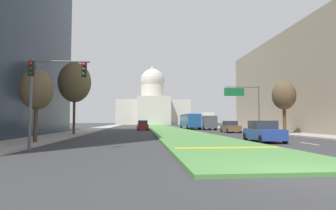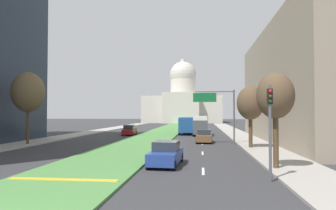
{
  "view_description": "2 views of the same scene",
  "coord_description": "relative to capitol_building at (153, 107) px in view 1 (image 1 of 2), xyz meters",
  "views": [
    {
      "loc": [
        -4.86,
        -7.91,
        1.69
      ],
      "look_at": [
        0.51,
        47.89,
        4.86
      ],
      "focal_mm": 29.54,
      "sensor_mm": 36.0,
      "label": 1
    },
    {
      "loc": [
        7.31,
        -8.0,
        3.69
      ],
      "look_at": [
        0.84,
        50.79,
        5.31
      ],
      "focal_mm": 32.23,
      "sensor_mm": 36.0,
      "label": 2
    }
  ],
  "objects": [
    {
      "name": "ground_plane",
      "position": [
        0.0,
        -56.3,
        -7.61
      ],
      "size": [
        260.0,
        260.0,
        0.0
      ],
      "primitive_type": "plane",
      "color": "#333335"
    },
    {
      "name": "grass_median",
      "position": [
        0.0,
        -62.01,
        -7.54
      ],
      "size": [
        6.68,
        102.85,
        0.14
      ],
      "primitive_type": "cube",
      "color": "#4C8442",
      "rests_on": "ground_plane"
    },
    {
      "name": "median_curb_nose",
      "position": [
        0.0,
        -106.04,
        -7.45
      ],
      "size": [
        6.01,
        0.5,
        0.04
      ],
      "primitive_type": "cube",
      "color": "gold",
      "rests_on": "grass_median"
    },
    {
      "name": "lane_dashes_right",
      "position": [
        7.43,
        -84.5,
        -7.61
      ],
      "size": [
        0.16,
        35.54,
        0.01
      ],
      "color": "silver",
      "rests_on": "ground_plane"
    },
    {
      "name": "sidewalk_left",
      "position": [
        -13.52,
        -67.73,
        -7.54
      ],
      "size": [
        4.0,
        102.85,
        0.15
      ],
      "primitive_type": "cube",
      "color": "#9E9991",
      "rests_on": "ground_plane"
    },
    {
      "name": "sidewalk_right",
      "position": [
        13.52,
        -67.73,
        -7.54
      ],
      "size": [
        4.0,
        102.85,
        0.15
      ],
      "primitive_type": "cube",
      "color": "#9E9991",
      "rests_on": "ground_plane"
    },
    {
      "name": "midrise_block_right",
      "position": [
        23.47,
        -81.05,
        -0.28
      ],
      "size": [
        15.9,
        34.98,
        14.67
      ],
      "primitive_type": "cube",
      "color": "gray",
      "rests_on": "ground_plane"
    },
    {
      "name": "capitol_building",
      "position": [
        0.0,
        0.0,
        0.0
      ],
      "size": [
        30.08,
        27.69,
        25.7
      ],
      "color": "beige",
      "rests_on": "ground_plane"
    },
    {
      "name": "traffic_light_near_left",
      "position": [
        -10.18,
        -105.36,
        -3.82
      ],
      "size": [
        3.34,
        0.35,
        5.2
      ],
      "color": "#515456",
      "rests_on": "ground_plane"
    },
    {
      "name": "overhead_guide_sign",
      "position": [
        9.45,
        -84.82,
        -3.0
      ],
      "size": [
        4.98,
        0.2,
        6.5
      ],
      "color": "#515456",
      "rests_on": "ground_plane"
    },
    {
      "name": "street_tree_left_near",
      "position": [
        -12.44,
        -100.66,
        -3.7
      ],
      "size": [
        2.36,
        2.36,
        5.43
      ],
      "color": "#4C3823",
      "rests_on": "ground_plane"
    },
    {
      "name": "street_tree_left_mid",
      "position": [
        -12.61,
        -88.62,
        -1.5
      ],
      "size": [
        3.71,
        3.71,
        8.46
      ],
      "color": "#4C3823",
      "rests_on": "ground_plane"
    },
    {
      "name": "street_tree_right_mid",
      "position": [
        12.41,
        -89.35,
        -2.91
      ],
      "size": [
        2.8,
        2.8,
        6.51
      ],
      "color": "#4C3823",
      "rests_on": "ground_plane"
    },
    {
      "name": "sedan_lead_stopped",
      "position": [
        4.81,
        -100.08,
        -6.82
      ],
      "size": [
        2.23,
        4.69,
        1.69
      ],
      "color": "navy",
      "rests_on": "ground_plane"
    },
    {
      "name": "sedan_midblock",
      "position": [
        7.68,
        -83.23,
        -6.84
      ],
      "size": [
        2.07,
        4.31,
        1.65
      ],
      "color": "brown",
      "rests_on": "ground_plane"
    },
    {
      "name": "sedan_distant",
      "position": [
        -4.67,
        -71.88,
        -6.8
      ],
      "size": [
        2.11,
        4.61,
        1.73
      ],
      "color": "maroon",
      "rests_on": "ground_plane"
    },
    {
      "name": "sedan_far_horizon",
      "position": [
        7.49,
        -55.47,
        -6.84
      ],
      "size": [
        1.9,
        4.36,
        1.65
      ],
      "color": "#BCBCC1",
      "rests_on": "ground_plane"
    },
    {
      "name": "box_truck_delivery",
      "position": [
        7.15,
        -71.08,
        -5.94
      ],
      "size": [
        2.4,
        6.4,
        3.2
      ],
      "color": "#4C5156",
      "rests_on": "ground_plane"
    },
    {
      "name": "city_bus",
      "position": [
        4.81,
        -66.55,
        -5.84
      ],
      "size": [
        2.62,
        11.0,
        2.95
      ],
      "color": "#1E4C8C",
      "rests_on": "ground_plane"
    }
  ]
}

